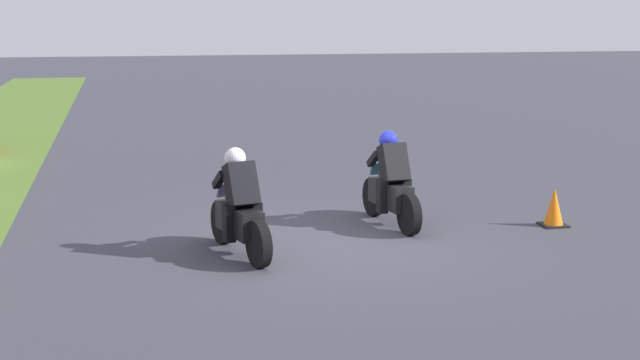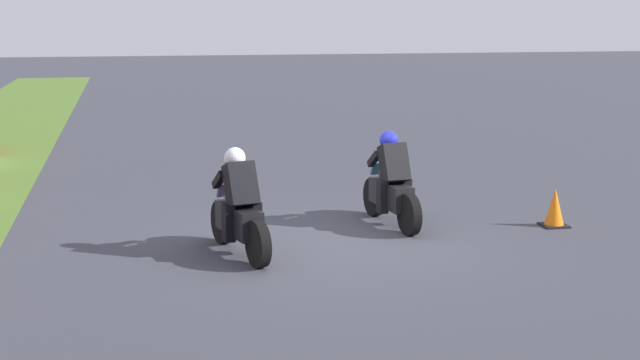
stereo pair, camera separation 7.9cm
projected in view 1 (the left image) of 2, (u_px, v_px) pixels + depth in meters
The scene contains 4 objects.
ground_plane at pixel (330, 242), 13.03m from camera, with size 120.00×120.00×0.00m, color #3B3C45.
rider_lane_a at pixel (391, 187), 13.99m from camera, with size 2.04×0.58×1.51m.
rider_lane_b at pixel (239, 211), 12.24m from camera, with size 2.02×0.67×1.51m.
traffic_cone at pixel (554, 208), 13.98m from camera, with size 0.40×0.40×0.62m.
Camera 1 is at (-12.29, 2.93, 3.33)m, focal length 49.34 mm.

